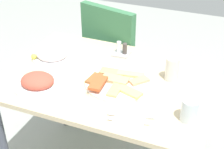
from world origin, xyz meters
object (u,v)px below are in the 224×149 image
object	(u,v)px
salad_plate_rice	(38,82)
soda_can	(172,69)
pide_platter	(118,82)
salad_plate_greens	(53,53)
paper_napkin	(129,119)
fork	(128,120)
dining_chair	(117,57)
drinking_glass	(190,110)
dining_table	(108,91)
condiment_caddy	(121,51)
spoon	(131,115)

from	to	relation	value
salad_plate_rice	soda_can	world-z (taller)	soda_can
pide_platter	salad_plate_greens	size ratio (longest dim) A/B	1.37
paper_napkin	fork	xyz separation A→B (m)	(0.00, -0.02, 0.00)
dining_chair	drinking_glass	size ratio (longest dim) A/B	8.95
salad_plate_greens	soda_can	bearing A→B (deg)	1.96
dining_table	fork	bearing A→B (deg)	-53.32
dining_table	dining_chair	xyz separation A→B (m)	(-0.17, 0.57, -0.12)
salad_plate_rice	drinking_glass	world-z (taller)	drinking_glass
soda_can	salad_plate_greens	bearing A→B (deg)	-178.04
salad_plate_rice	soda_can	xyz separation A→B (m)	(0.59, 0.30, 0.04)
condiment_caddy	salad_plate_greens	bearing A→B (deg)	-153.41
paper_napkin	spoon	world-z (taller)	spoon
dining_table	soda_can	distance (m)	0.36
dining_table	pide_platter	world-z (taller)	pide_platter
drinking_glass	pide_platter	bearing A→B (deg)	158.53
dining_table	spoon	xyz separation A→B (m)	(0.22, -0.25, 0.09)
dining_chair	paper_napkin	xyz separation A→B (m)	(0.38, -0.84, 0.21)
dining_chair	soda_can	bearing A→B (deg)	-44.43
paper_napkin	spoon	size ratio (longest dim) A/B	0.65
paper_napkin	spoon	bearing A→B (deg)	90.00
paper_napkin	fork	world-z (taller)	fork
dining_table	condiment_caddy	bearing A→B (deg)	94.43
salad_plate_greens	salad_plate_rice	size ratio (longest dim) A/B	1.05
salad_plate_rice	soda_can	size ratio (longest dim) A/B	1.93
dining_chair	soda_can	size ratio (longest dim) A/B	7.43
dining_table	spoon	bearing A→B (deg)	-49.63
salad_plate_rice	fork	bearing A→B (deg)	-10.18
pide_platter	drinking_glass	distance (m)	0.41
salad_plate_greens	salad_plate_rice	world-z (taller)	same
salad_plate_greens	soda_can	world-z (taller)	soda_can
dining_chair	condiment_caddy	bearing A→B (deg)	-64.73
dining_chair	fork	bearing A→B (deg)	-65.92
dining_table	salad_plate_rice	world-z (taller)	salad_plate_rice
pide_platter	soda_can	distance (m)	0.28
salad_plate_rice	dining_table	bearing A→B (deg)	34.94
dining_chair	drinking_glass	bearing A→B (deg)	-50.66
dining_chair	paper_napkin	size ratio (longest dim) A/B	7.06
paper_napkin	soda_can	bearing A→B (deg)	76.50
dining_chair	paper_napkin	world-z (taller)	dining_chair
pide_platter	salad_plate_greens	xyz separation A→B (m)	(-0.44, 0.12, 0.01)
drinking_glass	fork	size ratio (longest dim) A/B	0.57
soda_can	pide_platter	bearing A→B (deg)	-149.27
spoon	fork	bearing A→B (deg)	-104.45
dining_table	condiment_caddy	size ratio (longest dim) A/B	11.67
dining_table	paper_napkin	distance (m)	0.36
spoon	paper_napkin	bearing A→B (deg)	-104.45
salad_plate_greens	spoon	size ratio (longest dim) A/B	1.25
paper_napkin	condiment_caddy	xyz separation A→B (m)	(-0.24, 0.53, 0.02)
condiment_caddy	paper_napkin	bearing A→B (deg)	-65.89
condiment_caddy	spoon	bearing A→B (deg)	-65.14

